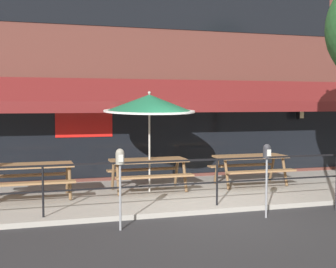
{
  "coord_description": "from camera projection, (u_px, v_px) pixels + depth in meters",
  "views": [
    {
      "loc": [
        -3.73,
        -8.48,
        2.2
      ],
      "look_at": [
        -0.65,
        1.6,
        1.5
      ],
      "focal_mm": 50.0,
      "sensor_mm": 36.0,
      "label": 1
    }
  ],
  "objects": [
    {
      "name": "picnic_table_right",
      "position": [
        251.0,
        162.0,
        11.91
      ],
      "size": [
        1.8,
        1.42,
        0.76
      ],
      "color": "#997047",
      "rests_on": "patio_deck"
    },
    {
      "name": "patio_deck",
      "position": [
        189.0,
        193.0,
        11.23
      ],
      "size": [
        15.0,
        4.0,
        0.1
      ],
      "primitive_type": "cube",
      "color": "#ADA89E",
      "rests_on": "ground"
    },
    {
      "name": "ground_plane",
      "position": [
        223.0,
        213.0,
        9.32
      ],
      "size": [
        120.0,
        120.0,
        0.0
      ],
      "primitive_type": "plane",
      "color": "#2D2D30"
    },
    {
      "name": "restaurant_building",
      "position": [
        163.0,
        56.0,
        13.12
      ],
      "size": [
        15.0,
        1.6,
        7.06
      ],
      "color": "brown",
      "rests_on": "ground"
    },
    {
      "name": "patio_umbrella_centre",
      "position": [
        149.0,
        104.0,
        10.94
      ],
      "size": [
        2.14,
        2.14,
        2.38
      ],
      "color": "#B7B2A8",
      "rests_on": "patio_deck"
    },
    {
      "name": "picnic_table_centre",
      "position": [
        149.0,
        166.0,
        11.11
      ],
      "size": [
        1.8,
        1.42,
        0.76
      ],
      "color": "#997047",
      "rests_on": "patio_deck"
    },
    {
      "name": "picnic_table_left",
      "position": [
        31.0,
        171.0,
        10.21
      ],
      "size": [
        1.8,
        1.42,
        0.76
      ],
      "color": "#997047",
      "rests_on": "patio_deck"
    },
    {
      "name": "patio_railing",
      "position": [
        217.0,
        172.0,
        9.56
      ],
      "size": [
        13.84,
        0.04,
        0.97
      ],
      "color": "black",
      "rests_on": "patio_deck"
    },
    {
      "name": "parking_meter_far",
      "position": [
        267.0,
        158.0,
        8.89
      ],
      "size": [
        0.15,
        0.16,
        1.42
      ],
      "color": "gray",
      "rests_on": "ground"
    },
    {
      "name": "parking_meter_near",
      "position": [
        120.0,
        164.0,
        8.01
      ],
      "size": [
        0.15,
        0.16,
        1.42
      ],
      "color": "gray",
      "rests_on": "ground"
    }
  ]
}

